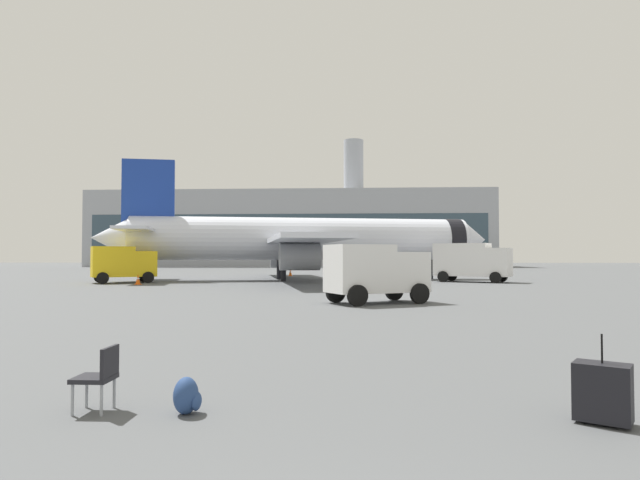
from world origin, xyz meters
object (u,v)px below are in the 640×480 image
at_px(safety_cone_mid, 290,272).
at_px(gate_chair, 100,374).
at_px(traveller_backpack, 187,396).
at_px(safety_cone_near, 423,276).
at_px(fuel_truck, 471,261).
at_px(rolling_suitcase, 603,392).
at_px(cargo_van, 376,271).
at_px(safety_cone_outer, 138,279).
at_px(airplane_at_gate, 301,239).
at_px(service_truck, 123,263).
at_px(safety_cone_far, 404,277).

xyz_separation_m(safety_cone_mid, gate_chair, (3.27, -52.07, 0.12)).
distance_m(safety_cone_mid, traveller_backpack, 52.29).
relative_size(safety_cone_near, safety_cone_mid, 1.01).
bearing_deg(fuel_truck, rolling_suitcase, -100.09).
relative_size(cargo_van, safety_cone_outer, 6.02).
relative_size(safety_cone_outer, rolling_suitcase, 0.73).
bearing_deg(safety_cone_outer, gate_chair, -69.03).
distance_m(cargo_van, traveller_backpack, 17.61).
bearing_deg(cargo_van, fuel_truck, 67.38).
distance_m(airplane_at_gate, traveller_backpack, 41.79).
height_order(rolling_suitcase, gate_chair, rolling_suitcase).
xyz_separation_m(safety_cone_outer, rolling_suitcase, (18.96, -32.88, -0.01)).
bearing_deg(rolling_suitcase, traveller_backpack, 178.64).
distance_m(cargo_van, safety_cone_mid, 35.69).
distance_m(safety_cone_outer, rolling_suitcase, 37.95).
relative_size(service_truck, safety_cone_mid, 6.79).
bearing_deg(fuel_truck, cargo_van, -112.62).
relative_size(fuel_truck, safety_cone_outer, 8.03).
relative_size(safety_cone_mid, rolling_suitcase, 0.70).
xyz_separation_m(fuel_truck, gate_chair, (-13.29, -38.48, -1.27)).
relative_size(cargo_van, rolling_suitcase, 4.39).
height_order(safety_cone_outer, gate_chair, gate_chair).
bearing_deg(safety_cone_near, rolling_suitcase, -94.48).
height_order(airplane_at_gate, rolling_suitcase, airplane_at_gate).
xyz_separation_m(fuel_truck, safety_cone_mid, (-16.56, 13.59, -1.39)).
relative_size(safety_cone_mid, safety_cone_outer, 0.96).
relative_size(fuel_truck, traveller_backpack, 13.42).
bearing_deg(safety_cone_outer, rolling_suitcase, -60.03).
height_order(cargo_van, safety_cone_mid, cargo_van).
xyz_separation_m(safety_cone_mid, traveller_backpack, (4.46, -52.10, -0.15)).
relative_size(airplane_at_gate, traveller_backpack, 74.04).
height_order(service_truck, safety_cone_near, service_truck).
height_order(fuel_truck, cargo_van, fuel_truck).
distance_m(service_truck, gate_chair, 38.33).
relative_size(cargo_van, safety_cone_near, 6.16).
relative_size(service_truck, safety_cone_outer, 6.55).
bearing_deg(airplane_at_gate, service_truck, -155.54).
xyz_separation_m(fuel_truck, rolling_suitcase, (-6.88, -38.64, -1.38)).
bearing_deg(fuel_truck, traveller_backpack, -107.44).
xyz_separation_m(safety_cone_far, safety_cone_outer, (-20.38, -6.38, 0.03)).
bearing_deg(rolling_suitcase, fuel_truck, 79.91).
bearing_deg(safety_cone_outer, traveller_backpack, -67.25).
relative_size(cargo_van, gate_chair, 5.61).
relative_size(fuel_truck, safety_cone_mid, 8.33).
relative_size(cargo_van, safety_cone_far, 6.47).
bearing_deg(gate_chair, rolling_suitcase, -1.39).
height_order(fuel_truck, rolling_suitcase, fuel_truck).
bearing_deg(service_truck, airplane_at_gate, 24.46).
distance_m(cargo_van, safety_cone_outer, 23.01).
height_order(service_truck, traveller_backpack, service_truck).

